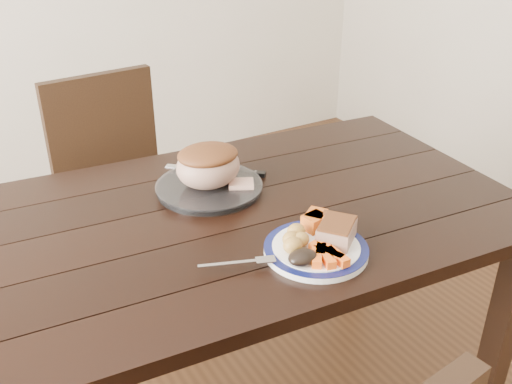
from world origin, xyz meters
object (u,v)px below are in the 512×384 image
dining_table (228,242)px  pork_slice (336,232)px  chair_far (120,186)px  fork (243,263)px  dinner_plate (316,250)px  serving_platter (209,188)px  carving_knife (234,172)px  roast_joint (208,167)px

dining_table → pork_slice: bearing=-62.6°
dining_table → chair_far: chair_far is taller
pork_slice → fork: size_ratio=0.57×
dinner_plate → pork_slice: pork_slice is taller
chair_far → dinner_plate: bearing=94.3°
serving_platter → dining_table: bearing=-97.0°
chair_far → carving_knife: bearing=105.9°
chair_far → serving_platter: bearing=93.4°
dinner_plate → roast_joint: size_ratio=1.35×
dining_table → roast_joint: (0.02, 0.14, 0.17)m
chair_far → carving_knife: chair_far is taller
roast_joint → dining_table: bearing=-97.0°
fork → carving_knife: (0.23, 0.45, -0.01)m
pork_slice → roast_joint: bearing=107.2°
carving_knife → pork_slice: bearing=-43.4°
chair_far → serving_platter: size_ratio=3.12×
dinner_plate → roast_joint: 0.43m
serving_platter → pork_slice: size_ratio=3.02×
dining_table → carving_knife: (0.13, 0.20, 0.10)m
chair_far → dinner_plate: 1.06m
pork_slice → fork: pork_slice is taller
serving_platter → chair_far: bearing=98.1°
serving_platter → carving_knife: serving_platter is taller
fork → carving_knife: size_ratio=0.71×
chair_far → pork_slice: bearing=97.2°
roast_joint → carving_knife: size_ratio=0.77×
chair_far → roast_joint: 0.68m
dining_table → pork_slice: 0.35m
dinner_plate → pork_slice: bearing=-4.8°
chair_far → pork_slice: size_ratio=9.40×
dinner_plate → pork_slice: 0.07m
pork_slice → serving_platter: bearing=107.2°
dinner_plate → carving_knife: bearing=85.0°
serving_platter → pork_slice: bearing=-72.8°
serving_platter → fork: (-0.11, -0.39, 0.01)m
dining_table → dinner_plate: size_ratio=6.72×
fork → roast_joint: 0.41m
dinner_plate → chair_far: bearing=99.0°
dining_table → roast_joint: roast_joint is taller
carving_knife → roast_joint: bearing=-106.0°
chair_far → roast_joint: chair_far is taller
dining_table → serving_platter: bearing=83.0°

